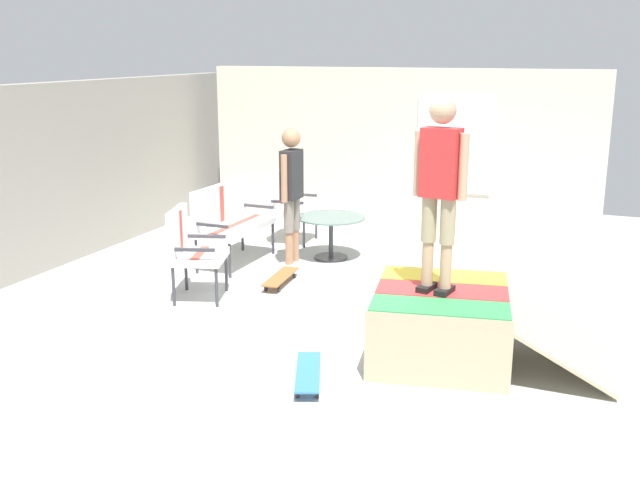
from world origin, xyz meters
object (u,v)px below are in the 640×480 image
object	(u,v)px
patio_chair_by_wall	(189,245)
person_skater	(440,181)
skate_ramp	(445,324)
skateboard_by_bench	(280,277)
patio_bench	(228,216)
person_watching	(292,187)
patio_chair_near_house	(287,200)
skateboard_spare	(308,373)
patio_table	(331,229)

from	to	relation	value
patio_chair_by_wall	person_skater	xyz separation A→B (m)	(-0.65, -2.90, 1.01)
skate_ramp	skateboard_by_bench	world-z (taller)	skate_ramp
patio_chair_by_wall	person_skater	size ratio (longest dim) A/B	0.61
patio_bench	person_watching	distance (m)	0.95
patio_chair_near_house	skateboard_spare	bearing A→B (deg)	-153.78
patio_table	skateboard_by_bench	world-z (taller)	patio_table
patio_chair_near_house	person_watching	bearing A→B (deg)	-153.16
patio_chair_by_wall	person_watching	world-z (taller)	person_watching
patio_bench	skate_ramp	bearing A→B (deg)	-121.31
patio_chair_near_house	person_watching	world-z (taller)	person_watching
patio_chair_by_wall	patio_table	distance (m)	2.26
skate_ramp	patio_chair_by_wall	distance (m)	3.04
patio_bench	skateboard_by_bench	distance (m)	1.29
skate_ramp	patio_chair_by_wall	world-z (taller)	patio_chair_by_wall
person_watching	person_skater	size ratio (longest dim) A/B	1.04
skate_ramp	patio_chair_by_wall	xyz separation A→B (m)	(0.57, 2.97, 0.30)
patio_table	person_watching	world-z (taller)	person_watching
patio_chair_by_wall	skate_ramp	bearing A→B (deg)	-100.79
patio_bench	person_watching	size ratio (longest dim) A/B	0.72
person_watching	patio_bench	bearing A→B (deg)	99.79
skateboard_spare	person_watching	bearing A→B (deg)	25.99
patio_chair_near_house	skate_ramp	bearing A→B (deg)	-137.39
patio_chair_near_house	person_watching	distance (m)	1.34
skate_ramp	skateboard_spare	distance (m)	1.34
skate_ramp	patio_chair_by_wall	bearing A→B (deg)	79.21
patio_bench	person_watching	xyz separation A→B (m)	(0.14, -0.84, 0.42)
person_watching	person_skater	xyz separation A→B (m)	(-2.22, -2.35, 0.58)
skate_ramp	patio_bench	bearing A→B (deg)	58.69
patio_chair_near_house	patio_chair_by_wall	distance (m)	2.70
skate_ramp	skateboard_by_bench	distance (m)	2.65
person_skater	skateboard_spare	world-z (taller)	person_skater
patio_chair_near_house	person_skater	size ratio (longest dim) A/B	0.61
patio_bench	skateboard_by_bench	bearing A→B (deg)	-120.77
patio_bench	patio_table	bearing A→B (deg)	-60.72
patio_chair_by_wall	skateboard_by_bench	bearing A→B (deg)	-41.45
skate_ramp	patio_chair_near_house	distance (m)	4.45
skateboard_spare	person_skater	bearing A→B (deg)	-45.19
person_skater	person_watching	bearing A→B (deg)	46.74
skate_ramp	patio_chair_by_wall	size ratio (longest dim) A/B	2.18
person_skater	skateboard_by_bench	bearing A→B (deg)	56.01
patio_table	skateboard_by_bench	size ratio (longest dim) A/B	1.10
patio_table	skateboard_spare	bearing A→B (deg)	-162.04
skate_ramp	patio_table	world-z (taller)	skate_ramp
skate_ramp	patio_bench	size ratio (longest dim) A/B	1.76
skateboard_by_bench	patio_chair_near_house	bearing A→B (deg)	21.75
person_skater	patio_chair_near_house	bearing A→B (deg)	41.16
skateboard_by_bench	patio_chair_by_wall	bearing A→B (deg)	138.55
skate_ramp	patio_table	size ratio (longest dim) A/B	2.47
patio_chair_near_house	person_watching	xyz separation A→B (m)	(-1.14, -0.57, 0.42)
patio_chair_near_house	skateboard_by_bench	world-z (taller)	patio_chair_near_house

